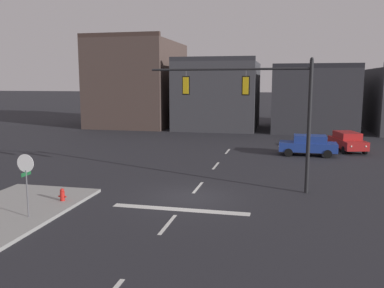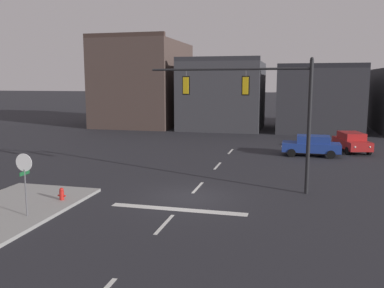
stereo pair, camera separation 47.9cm
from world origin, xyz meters
name	(u,v)px [view 1 (the left image)]	position (x,y,z in m)	size (l,w,h in m)	color
ground_plane	(190,197)	(0.00, 0.00, 0.00)	(400.00, 400.00, 0.00)	#232328
sidewalk_near_corner	(10,210)	(-7.35, -4.00, 0.07)	(5.00, 8.00, 0.15)	gray
stop_bar_paint	(180,209)	(0.00, -2.00, 0.00)	(6.40, 0.50, 0.01)	silver
lane_centreline	(198,187)	(0.00, 2.00, 0.00)	(0.16, 26.40, 0.01)	silver
signal_mast_near_side	(260,101)	(3.25, 2.36, 4.79)	(8.65, 0.72, 6.99)	black
stop_sign	(26,170)	(-5.87, -4.79, 2.14)	(0.76, 0.64, 2.83)	#56565B
car_lot_nearside	(308,145)	(6.45, 13.53, 0.86)	(4.48, 1.97, 1.61)	navy
car_lot_middle	(347,141)	(9.75, 16.36, 0.86)	(2.80, 4.70, 1.61)	#A81E1E
fire_hydrant	(62,197)	(-5.71, -2.35, 0.33)	(0.40, 0.30, 0.75)	red
building_row	(275,93)	(3.39, 31.76, 4.37)	(52.06, 13.56, 11.38)	#473833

